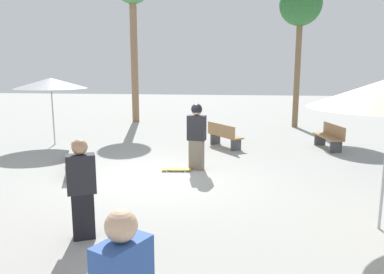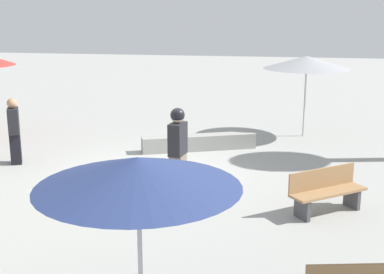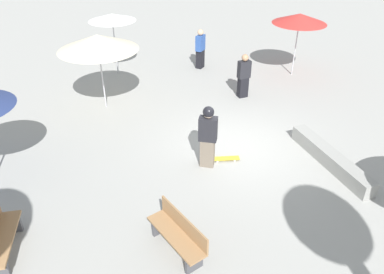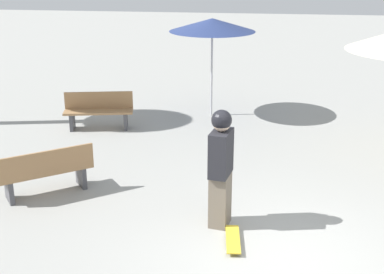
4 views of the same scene
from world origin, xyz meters
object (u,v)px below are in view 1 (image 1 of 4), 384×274
skater_main (197,134)px  shade_umbrella_grey (51,83)px  palm_tree_center_right (301,8)px  bench_near (224,136)px  skateboard (176,169)px  bystander_far (82,190)px  bench_far (330,137)px  concrete_ledge (77,159)px

skater_main → shade_umbrella_grey: bearing=-16.7°
palm_tree_center_right → bench_near: bearing=147.8°
skateboard → shade_umbrella_grey: 6.28m
palm_tree_center_right → bystander_far: palm_tree_center_right is taller
bench_far → bystander_far: bearing=131.5°
shade_umbrella_grey → bystander_far: shade_umbrella_grey is taller
skateboard → bench_near: bearing=-115.6°
skater_main → bench_far: skater_main is taller
skater_main → bench_near: bearing=-92.0°
concrete_ledge → bench_far: bench_far is taller
concrete_ledge → bench_far: 8.44m
skateboard → concrete_ledge: 2.92m
bench_far → bystander_far: size_ratio=0.99×
skater_main → bench_near: 3.16m
skateboard → palm_tree_center_right: 10.86m
bench_far → palm_tree_center_right: palm_tree_center_right is taller
bench_far → shade_umbrella_grey: 10.05m
concrete_ledge → palm_tree_center_right: (8.19, -7.29, 5.25)m
bench_near → bench_far: 3.67m
bench_near → shade_umbrella_grey: shade_umbrella_grey is taller
skateboard → concrete_ledge: size_ratio=0.26×
concrete_ledge → palm_tree_center_right: 12.15m
bench_near → palm_tree_center_right: bearing=110.1°
skateboard → bystander_far: size_ratio=0.49×
skateboard → skater_main: bearing=-161.6°
skateboard → bystander_far: bystander_far is taller
concrete_ledge → bench_far: size_ratio=1.87×
bench_near → palm_tree_center_right: 7.82m
palm_tree_center_right → bystander_far: (-12.55, 5.24, -4.62)m
skater_main → bystander_far: size_ratio=1.10×
shade_umbrella_grey → palm_tree_center_right: size_ratio=0.39×
shade_umbrella_grey → bench_far: bearing=-87.5°
skateboard → concrete_ledge: bearing=-8.8°
skater_main → bench_near: (3.04, -0.65, -0.56)m
bench_near → bystander_far: 7.77m
bench_far → skater_main: bearing=115.1°
bystander_far → concrete_ledge: bearing=-89.3°
bystander_far → bench_near: bearing=-129.7°
skater_main → shade_umbrella_grey: size_ratio=0.72×
skateboard → shade_umbrella_grey: bearing=-36.9°
concrete_ledge → bench_near: bearing=-52.7°
bench_near → bystander_far: (-7.48, 2.05, 0.41)m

